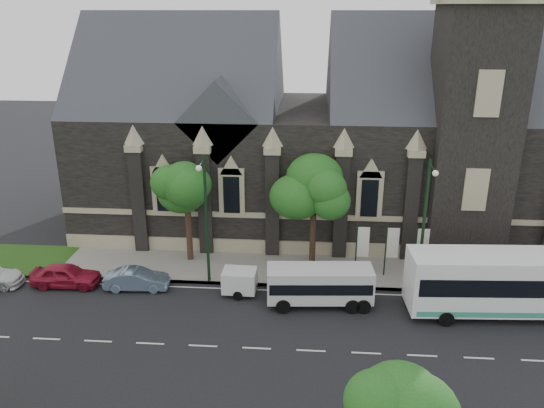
# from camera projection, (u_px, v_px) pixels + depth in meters

# --- Properties ---
(ground) EXTENTS (160.00, 160.00, 0.00)m
(ground) POSITION_uv_depth(u_px,v_px,m) (257.00, 348.00, 29.59)
(ground) COLOR black
(ground) RESTS_ON ground
(sidewalk) EXTENTS (80.00, 5.00, 0.15)m
(sidewalk) POSITION_uv_depth(u_px,v_px,m) (270.00, 269.00, 38.46)
(sidewalk) COLOR gray
(sidewalk) RESTS_ON ground
(museum) EXTENTS (40.00, 17.70, 29.90)m
(museum) POSITION_uv_depth(u_px,v_px,m) (341.00, 131.00, 44.00)
(museum) COLOR black
(museum) RESTS_ON ground
(tree_park_east) EXTENTS (3.40, 3.40, 6.28)m
(tree_park_east) POSITION_uv_depth(u_px,v_px,m) (403.00, 403.00, 18.84)
(tree_park_east) COLOR black
(tree_park_east) RESTS_ON ground
(tree_walk_right) EXTENTS (4.08, 4.08, 7.80)m
(tree_walk_right) POSITION_uv_depth(u_px,v_px,m) (317.00, 188.00, 37.39)
(tree_walk_right) COLOR black
(tree_walk_right) RESTS_ON ground
(tree_walk_left) EXTENTS (3.91, 3.91, 7.64)m
(tree_walk_left) POSITION_uv_depth(u_px,v_px,m) (190.00, 187.00, 38.04)
(tree_walk_left) COLOR black
(tree_walk_left) RESTS_ON ground
(street_lamp_near) EXTENTS (0.36, 1.88, 9.00)m
(street_lamp_near) POSITION_uv_depth(u_px,v_px,m) (425.00, 220.00, 33.77)
(street_lamp_near) COLOR black
(street_lamp_near) RESTS_ON ground
(street_lamp_mid) EXTENTS (0.36, 1.88, 9.00)m
(street_lamp_mid) POSITION_uv_depth(u_px,v_px,m) (206.00, 214.00, 34.75)
(street_lamp_mid) COLOR black
(street_lamp_mid) RESTS_ON ground
(banner_flag_left) EXTENTS (0.90, 0.10, 4.00)m
(banner_flag_left) POSITION_uv_depth(u_px,v_px,m) (361.00, 245.00, 36.76)
(banner_flag_left) COLOR black
(banner_flag_left) RESTS_ON ground
(banner_flag_center) EXTENTS (0.90, 0.10, 4.00)m
(banner_flag_center) POSITION_uv_depth(u_px,v_px,m) (390.00, 246.00, 36.62)
(banner_flag_center) COLOR black
(banner_flag_center) RESTS_ON ground
(banner_flag_right) EXTENTS (0.90, 0.10, 4.00)m
(banner_flag_right) POSITION_uv_depth(u_px,v_px,m) (420.00, 247.00, 36.48)
(banner_flag_right) COLOR black
(banner_flag_right) RESTS_ON ground
(tour_coach) EXTENTS (13.78, 3.72, 3.98)m
(tour_coach) POSITION_uv_depth(u_px,v_px,m) (523.00, 282.00, 32.21)
(tour_coach) COLOR white
(tour_coach) RESTS_ON ground
(shuttle_bus) EXTENTS (6.70, 2.77, 2.53)m
(shuttle_bus) POSITION_uv_depth(u_px,v_px,m) (320.00, 284.00, 33.48)
(shuttle_bus) COLOR silver
(shuttle_bus) RESTS_ON ground
(box_trailer) EXTENTS (3.16, 1.86, 1.68)m
(box_trailer) POSITION_uv_depth(u_px,v_px,m) (240.00, 281.00, 34.93)
(box_trailer) COLOR silver
(box_trailer) RESTS_ON ground
(sedan) EXTENTS (4.31, 1.76, 1.39)m
(sedan) POSITION_uv_depth(u_px,v_px,m) (137.00, 279.00, 35.65)
(sedan) COLOR slate
(sedan) RESTS_ON ground
(car_far_red) EXTENTS (4.62, 1.93, 1.56)m
(car_far_red) POSITION_uv_depth(u_px,v_px,m) (66.00, 275.00, 36.02)
(car_far_red) COLOR maroon
(car_far_red) RESTS_ON ground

